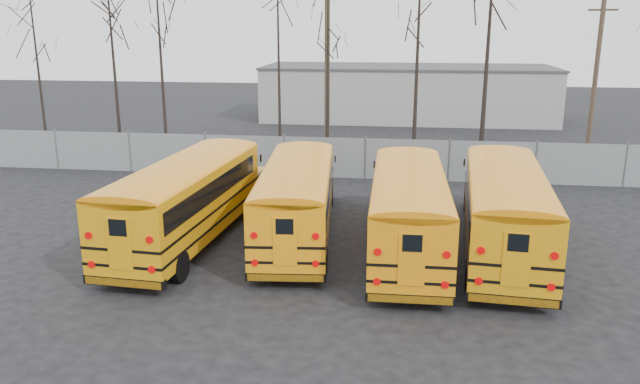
# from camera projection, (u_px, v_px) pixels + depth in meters

# --- Properties ---
(ground) EXTENTS (120.00, 120.00, 0.00)m
(ground) POSITION_uv_depth(u_px,v_px,m) (340.00, 273.00, 19.03)
(ground) COLOR black
(ground) RESTS_ON ground
(fence) EXTENTS (40.00, 0.04, 2.00)m
(fence) POSITION_uv_depth(u_px,v_px,m) (365.00, 159.00, 30.24)
(fence) COLOR gray
(fence) RESTS_ON ground
(distant_building) EXTENTS (22.00, 8.00, 4.00)m
(distant_building) POSITION_uv_depth(u_px,v_px,m) (407.00, 93.00, 48.85)
(distant_building) COLOR #9B9B96
(distant_building) RESTS_ON ground
(bus_a) EXTENTS (3.18, 10.67, 2.95)m
(bus_a) POSITION_uv_depth(u_px,v_px,m) (188.00, 194.00, 21.31)
(bus_a) COLOR black
(bus_a) RESTS_ON ground
(bus_b) EXTENTS (3.18, 10.16, 2.80)m
(bus_b) POSITION_uv_depth(u_px,v_px,m) (297.00, 194.00, 21.59)
(bus_b) COLOR black
(bus_b) RESTS_ON ground
(bus_c) EXTENTS (2.48, 10.22, 2.85)m
(bus_c) POSITION_uv_depth(u_px,v_px,m) (409.00, 205.00, 20.24)
(bus_c) COLOR black
(bus_c) RESTS_ON ground
(bus_d) EXTENTS (3.25, 10.59, 2.92)m
(bus_d) POSITION_uv_depth(u_px,v_px,m) (505.00, 204.00, 20.17)
(bus_d) COLOR black
(bus_d) RESTS_ON ground
(utility_pole_left) EXTENTS (1.63, 0.79, 9.66)m
(utility_pole_left) POSITION_uv_depth(u_px,v_px,m) (327.00, 67.00, 35.02)
(utility_pole_left) COLOR #4A3D2A
(utility_pole_left) RESTS_ON ground
(utility_pole_right) EXTENTS (1.53, 0.36, 8.63)m
(utility_pole_right) POSITION_uv_depth(u_px,v_px,m) (596.00, 76.00, 35.31)
(utility_pole_right) COLOR #493929
(utility_pole_right) RESTS_ON ground
(tree_0) EXTENTS (0.26, 0.26, 9.62)m
(tree_0) POSITION_uv_depth(u_px,v_px,m) (39.00, 72.00, 33.51)
(tree_0) COLOR black
(tree_0) RESTS_ON ground
(tree_1) EXTENTS (0.26, 0.26, 9.54)m
(tree_1) POSITION_uv_depth(u_px,v_px,m) (114.00, 70.00, 35.06)
(tree_1) COLOR black
(tree_1) RESTS_ON ground
(tree_2) EXTENTS (0.26, 0.26, 10.35)m
(tree_2) POSITION_uv_depth(u_px,v_px,m) (161.00, 66.00, 32.72)
(tree_2) COLOR black
(tree_2) RESTS_ON ground
(tree_3) EXTENTS (0.26, 0.26, 11.82)m
(tree_3) POSITION_uv_depth(u_px,v_px,m) (279.00, 50.00, 34.31)
(tree_3) COLOR black
(tree_3) RESTS_ON ground
(tree_4) EXTENTS (0.26, 0.26, 9.70)m
(tree_4) POSITION_uv_depth(u_px,v_px,m) (328.00, 69.00, 34.94)
(tree_4) COLOR black
(tree_4) RESTS_ON ground
(tree_5) EXTENTS (0.26, 0.26, 11.07)m
(tree_5) POSITION_uv_depth(u_px,v_px,m) (417.00, 59.00, 32.27)
(tree_5) COLOR black
(tree_5) RESTS_ON ground
(tree_6) EXTENTS (0.26, 0.26, 11.58)m
(tree_6) POSITION_uv_depth(u_px,v_px,m) (487.00, 55.00, 31.18)
(tree_6) COLOR black
(tree_6) RESTS_ON ground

